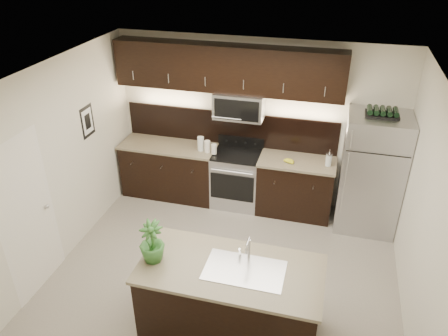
# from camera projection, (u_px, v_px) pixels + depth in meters

# --- Properties ---
(ground) EXTENTS (4.50, 4.50, 0.00)m
(ground) POSITION_uv_depth(u_px,v_px,m) (225.00, 272.00, 5.91)
(ground) COLOR gray
(ground) RESTS_ON ground
(room_walls) EXTENTS (4.52, 4.02, 2.71)m
(room_walls) POSITION_uv_depth(u_px,v_px,m) (215.00, 162.00, 5.07)
(room_walls) COLOR beige
(room_walls) RESTS_ON ground
(counter_run) EXTENTS (3.51, 0.65, 0.94)m
(counter_run) POSITION_uv_depth(u_px,v_px,m) (225.00, 177.00, 7.21)
(counter_run) COLOR black
(counter_run) RESTS_ON ground
(upper_fixtures) EXTENTS (3.49, 0.40, 1.66)m
(upper_fixtures) POSITION_uv_depth(u_px,v_px,m) (229.00, 76.00, 6.51)
(upper_fixtures) COLOR black
(upper_fixtures) RESTS_ON counter_run
(island) EXTENTS (1.96, 0.96, 0.94)m
(island) POSITION_uv_depth(u_px,v_px,m) (230.00, 300.00, 4.83)
(island) COLOR black
(island) RESTS_ON ground
(sink_faucet) EXTENTS (0.84, 0.50, 0.28)m
(sink_faucet) POSITION_uv_depth(u_px,v_px,m) (245.00, 269.00, 4.57)
(sink_faucet) COLOR silver
(sink_faucet) RESTS_ON island
(refrigerator) EXTENTS (0.88, 0.79, 1.82)m
(refrigerator) POSITION_uv_depth(u_px,v_px,m) (371.00, 173.00, 6.43)
(refrigerator) COLOR #B2B2B7
(refrigerator) RESTS_ON ground
(wine_rack) EXTENTS (0.45, 0.28, 0.10)m
(wine_rack) POSITION_uv_depth(u_px,v_px,m) (383.00, 112.00, 5.97)
(wine_rack) COLOR black
(wine_rack) RESTS_ON refrigerator
(plant) EXTENTS (0.33, 0.33, 0.48)m
(plant) POSITION_uv_depth(u_px,v_px,m) (152.00, 242.00, 4.61)
(plant) COLOR #2F6528
(plant) RESTS_ON island
(canisters) EXTENTS (0.33, 0.16, 0.23)m
(canisters) POSITION_uv_depth(u_px,v_px,m) (206.00, 146.00, 6.93)
(canisters) COLOR silver
(canisters) RESTS_ON counter_run
(french_press) EXTENTS (0.09, 0.09, 0.27)m
(french_press) POSITION_uv_depth(u_px,v_px,m) (329.00, 160.00, 6.52)
(french_press) COLOR silver
(french_press) RESTS_ON counter_run
(bananas) EXTENTS (0.21, 0.19, 0.05)m
(bananas) POSITION_uv_depth(u_px,v_px,m) (287.00, 160.00, 6.67)
(bananas) COLOR gold
(bananas) RESTS_ON counter_run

